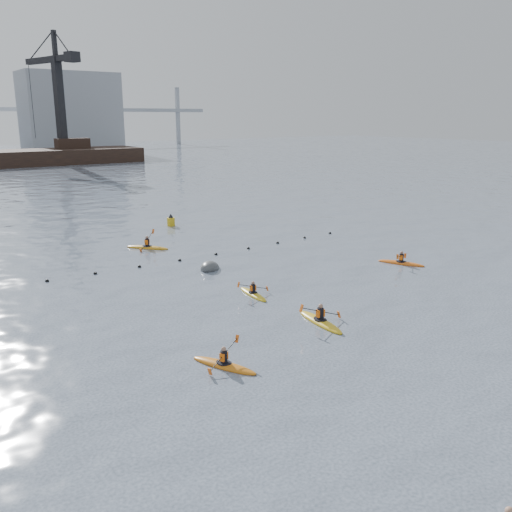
# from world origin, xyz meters

# --- Properties ---
(ground) EXTENTS (400.00, 400.00, 0.00)m
(ground) POSITION_xyz_m (0.00, 0.00, 0.00)
(ground) COLOR #36424F
(ground) RESTS_ON ground
(float_line) EXTENTS (33.24, 0.73, 0.24)m
(float_line) POSITION_xyz_m (-0.50, 22.53, 0.03)
(float_line) COLOR black
(float_line) RESTS_ON ground
(kayaker_0) EXTENTS (2.01, 3.09, 1.14)m
(kayaker_0) POSITION_xyz_m (-5.51, 6.38, 0.09)
(kayaker_0) COLOR #C06712
(kayaker_0) RESTS_ON ground
(kayaker_1) EXTENTS (2.42, 3.59, 1.29)m
(kayaker_1) POSITION_xyz_m (0.95, 7.63, 0.11)
(kayaker_1) COLOR gold
(kayaker_1) RESTS_ON ground
(kayaker_3) EXTENTS (1.99, 2.97, 1.02)m
(kayaker_3) POSITION_xyz_m (0.80, 13.10, 0.09)
(kayaker_3) COLOR gold
(kayaker_3) RESTS_ON ground
(kayaker_4) EXTENTS (2.04, 3.22, 1.05)m
(kayaker_4) POSITION_xyz_m (13.02, 12.54, 0.10)
(kayaker_4) COLOR #D45C14
(kayaker_4) RESTS_ON ground
(kayaker_5) EXTENTS (2.75, 3.16, 1.43)m
(kayaker_5) POSITION_xyz_m (0.77, 27.09, 0.11)
(kayaker_5) COLOR #C18416
(kayaker_5) RESTS_ON ground
(mooring_buoy) EXTENTS (2.46, 2.52, 1.47)m
(mooring_buoy) POSITION_xyz_m (1.69, 19.32, 0.00)
(mooring_buoy) COLOR #3D3F42
(mooring_buoy) RESTS_ON ground
(nav_buoy) EXTENTS (0.72, 0.72, 1.31)m
(nav_buoy) POSITION_xyz_m (6.40, 34.00, 0.40)
(nav_buoy) COLOR gold
(nav_buoy) RESTS_ON ground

